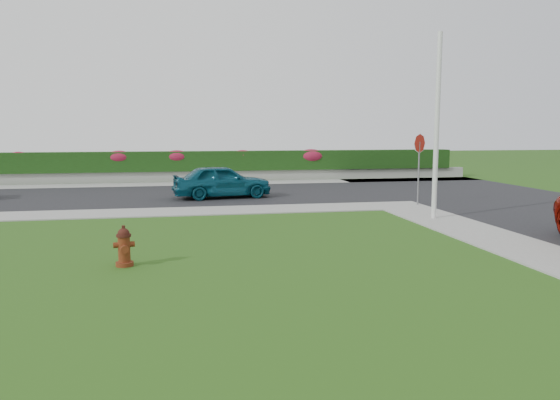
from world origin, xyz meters
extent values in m
plane|color=black|center=(0.00, 0.00, 0.00)|extent=(120.00, 120.00, 0.00)
cube|color=black|center=(-5.00, 14.00, 0.02)|extent=(26.00, 8.00, 0.04)
cube|color=gray|center=(-6.00, 9.00, 0.02)|extent=(24.00, 2.00, 0.04)
cube|color=gray|center=(7.00, 9.00, 0.02)|extent=(2.00, 2.00, 0.04)
cube|color=gray|center=(-1.00, 19.00, 0.02)|extent=(34.00, 2.00, 0.04)
cube|color=gray|center=(-1.00, 20.50, 0.30)|extent=(34.00, 0.40, 0.60)
cube|color=black|center=(-1.00, 20.60, 1.15)|extent=(32.00, 0.90, 1.10)
cylinder|color=#52120C|center=(-2.47, 1.41, 0.04)|extent=(0.38, 0.38, 0.09)
cylinder|color=#52120C|center=(-2.47, 1.41, 0.38)|extent=(0.26, 0.26, 0.58)
cylinder|color=black|center=(-2.47, 1.41, 0.67)|extent=(0.31, 0.31, 0.06)
sphere|color=black|center=(-2.47, 1.41, 0.70)|extent=(0.26, 0.26, 0.26)
cylinder|color=black|center=(-2.47, 1.41, 0.85)|extent=(0.08, 0.08, 0.08)
cylinder|color=#52120C|center=(-2.64, 1.38, 0.47)|extent=(0.13, 0.14, 0.12)
cylinder|color=#52120C|center=(-2.31, 1.43, 0.47)|extent=(0.13, 0.14, 0.12)
cylinder|color=#52120C|center=(-2.45, 1.24, 0.40)|extent=(0.19, 0.16, 0.17)
imported|color=#0B485A|center=(0.56, 12.56, 0.74)|extent=(4.30, 2.22, 1.40)
cylinder|color=silver|center=(6.92, 5.91, 2.99)|extent=(0.16, 0.16, 5.97)
cylinder|color=slate|center=(7.79, 8.99, 1.22)|extent=(0.06, 0.06, 2.45)
cylinder|color=#B4180C|center=(7.79, 8.99, 2.39)|extent=(0.62, 0.40, 0.71)
cylinder|color=white|center=(7.79, 8.99, 2.39)|extent=(0.65, 0.41, 0.76)
ellipsoid|color=#A91D44|center=(-9.52, 20.50, 1.50)|extent=(1.02, 0.65, 0.51)
ellipsoid|color=#A91D44|center=(-4.40, 20.50, 1.42)|extent=(1.39, 0.90, 0.70)
ellipsoid|color=#A91D44|center=(-1.29, 20.50, 1.42)|extent=(1.39, 0.89, 0.69)
ellipsoid|color=#A91D44|center=(2.40, 20.50, 1.48)|extent=(1.10, 0.71, 0.55)
ellipsoid|color=#A91D44|center=(6.43, 20.50, 1.39)|extent=(1.57, 1.01, 0.79)
camera|label=1|loc=(-1.33, -10.47, 2.92)|focal=35.00mm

